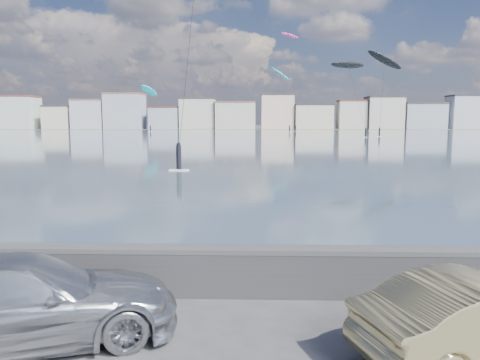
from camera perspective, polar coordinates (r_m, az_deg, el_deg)
name	(u,v)px	position (r m, az deg, el deg)	size (l,w,h in m)	color
bay_water	(247,137)	(97.91, 0.89, 5.22)	(500.00, 177.00, 0.00)	#334159
far_shore_strip	(251,128)	(206.37, 1.29, 6.30)	(500.00, 60.00, 0.00)	#4C473D
seawall	(188,268)	(9.59, -6.31, -10.61)	(400.00, 0.36, 1.08)	#28282B
far_buildings	(254,114)	(192.36, 1.67, 8.02)	(240.79, 13.26, 14.60)	beige
car_silver	(21,301)	(8.33, -25.13, -13.16)	(1.98, 4.88, 1.42)	#B3B4BA
kitesurfer_2	(348,65)	(114.43, 13.02, 13.45)	(10.59, 17.02, 17.37)	black
kitesurfer_5	(280,75)	(154.57, 4.94, 12.67)	(7.04, 13.41, 21.14)	#19BFBF
kitesurfer_6	(385,61)	(114.87, 17.21, 13.70)	(9.10, 8.81, 19.99)	black
kitesurfer_9	(290,37)	(161.06, 6.10, 16.99)	(8.30, 12.09, 32.10)	#E5338C
kitesurfer_10	(149,91)	(163.55, -11.02, 10.58)	(6.20, 16.44, 15.96)	#19BFBF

